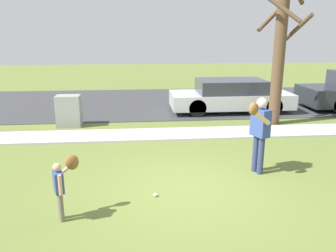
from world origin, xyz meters
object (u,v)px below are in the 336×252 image
person_adult (259,128)px  parked_sedan_silver (230,96)px  baseball (155,195)px  utility_cabinet (69,111)px  street_tree_near (280,48)px  person_child (63,180)px

person_adult → parked_sedan_silver: size_ratio=0.36×
parked_sedan_silver → baseball: bearing=-115.6°
utility_cabinet → street_tree_near: 7.08m
baseball → parked_sedan_silver: 7.59m
street_tree_near → parked_sedan_silver: 2.89m
parked_sedan_silver → street_tree_near: bearing=-63.6°
baseball → utility_cabinet: size_ratio=0.07×
street_tree_near → parked_sedan_silver: size_ratio=1.02×
person_adult → baseball: size_ratio=22.58×
street_tree_near → parked_sedan_silver: bearing=116.4°
baseball → parked_sedan_silver: parked_sedan_silver is taller
person_adult → utility_cabinet: (-4.80, 4.28, -0.52)m
baseball → street_tree_near: size_ratio=0.02×
baseball → utility_cabinet: bearing=116.0°
baseball → street_tree_near: street_tree_near is taller
person_adult → person_child: bearing=-0.8°
baseball → parked_sedan_silver: (3.28, 6.83, 0.58)m
baseball → person_child: bearing=-158.4°
person_adult → person_child: (-3.79, -1.52, -0.35)m
person_adult → street_tree_near: street_tree_near is taller
parked_sedan_silver → person_adult: bearing=-99.7°
utility_cabinet → parked_sedan_silver: parked_sedan_silver is taller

